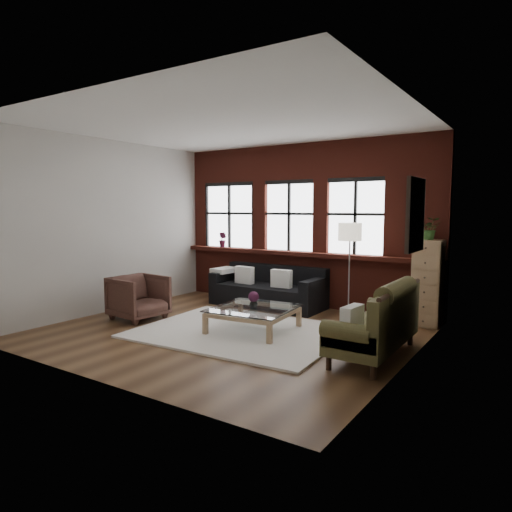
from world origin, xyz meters
The scene contains 26 objects.
floor centered at (0.00, 0.00, 0.00)m, with size 5.50×5.50×0.00m, color #492E1A.
ceiling centered at (0.00, 0.00, 3.20)m, with size 5.50×5.50×0.00m, color white.
wall_back centered at (0.00, 2.50, 1.60)m, with size 5.50×5.50×0.00m, color #BBB7AE.
wall_front centered at (0.00, -2.50, 1.60)m, with size 5.50×5.50×0.00m, color #BBB7AE.
wall_left centered at (-2.75, 0.00, 1.60)m, with size 5.00×5.00×0.00m, color #BBB7AE.
wall_right centered at (2.75, 0.00, 1.60)m, with size 5.00×5.00×0.00m, color #BBB7AE.
brick_backwall centered at (0.00, 2.44, 1.60)m, with size 5.50×0.12×3.20m, color maroon, non-canonical shape.
sill_ledge centered at (0.00, 2.35, 1.04)m, with size 5.50×0.30×0.08m, color maroon.
window_left centered at (-1.80, 2.45, 1.75)m, with size 1.38×0.10×1.50m, color black, non-canonical shape.
window_mid centered at (-0.30, 2.45, 1.75)m, with size 1.38×0.10×1.50m, color black, non-canonical shape.
window_right centered at (1.10, 2.45, 1.75)m, with size 1.38×0.10×1.50m, color black, non-canonical shape.
wall_poster centered at (2.72, 0.30, 1.85)m, with size 0.05×0.74×0.94m, color black, non-canonical shape.
shag_rug centered at (0.19, 0.03, 0.02)m, with size 3.09×2.43×0.03m, color silver.
dark_sofa centered at (-0.48, 1.90, 0.41)m, with size 2.25×0.91×0.82m, color black, non-canonical shape.
pillow_a centered at (-0.97, 1.80, 0.60)m, with size 0.40×0.14×0.34m, color white.
pillow_b centered at (-0.11, 1.80, 0.60)m, with size 0.40×0.14×0.34m, color white.
vintage_settee centered at (2.30, 0.05, 0.49)m, with size 0.81×1.82×0.97m, color #474220, non-canonical shape.
pillow_settee centered at (2.22, -0.51, 0.59)m, with size 0.14×0.38×0.34m, color white.
armchair centered at (-1.82, -0.22, 0.38)m, with size 0.82×0.84×0.77m, color #432921.
coffee_table centered at (0.33, 0.18, 0.19)m, with size 1.20×1.20×0.40m, color #9F7B56, non-canonical shape.
vase centered at (0.33, 0.18, 0.46)m, with size 0.13×0.13×0.14m, color #B2B2B2.
flowers centered at (0.33, 0.18, 0.56)m, with size 0.17×0.17×0.17m, color #501B3A.
drawer_chest centered at (2.51, 2.08, 0.71)m, with size 0.44×0.44×1.43m, color #9F7B56.
potted_plant_top centered at (2.51, 2.08, 1.61)m, with size 0.32×0.28×0.36m, color #2D5923.
floor_lamp centered at (1.27, 1.75, 0.92)m, with size 0.40×0.40×1.83m, color #A5A5A8, non-canonical shape.
sill_plant centered at (-1.91, 2.32, 1.25)m, with size 0.19×0.15×0.34m, color #501B3A.
Camera 1 is at (4.21, -5.65, 1.93)m, focal length 32.00 mm.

